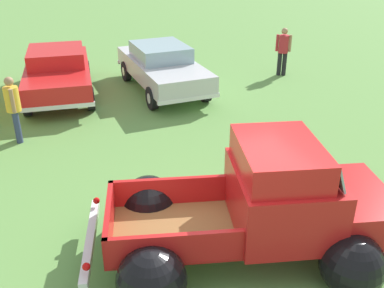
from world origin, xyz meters
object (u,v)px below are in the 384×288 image
(vintage_pickup_truck, at_px, (263,213))
(spectator_0, at_px, (283,49))
(spectator_2, at_px, (13,106))
(show_car_2, at_px, (162,66))
(show_car_1, at_px, (58,71))

(vintage_pickup_truck, relative_size, spectator_0, 3.01)
(spectator_0, height_order, spectator_2, spectator_0)
(vintage_pickup_truck, bearing_deg, show_car_2, 98.13)
(vintage_pickup_truck, bearing_deg, spectator_0, 71.55)
(show_car_1, relative_size, spectator_0, 2.80)
(vintage_pickup_truck, height_order, show_car_1, vintage_pickup_truck)
(spectator_2, bearing_deg, vintage_pickup_truck, -61.33)
(vintage_pickup_truck, distance_m, spectator_2, 6.69)
(show_car_1, xyz_separation_m, spectator_2, (-1.31, -2.99, 0.13))
(show_car_2, bearing_deg, spectator_2, -63.15)
(vintage_pickup_truck, xyz_separation_m, show_car_2, (0.98, 8.09, 0.03))
(vintage_pickup_truck, relative_size, spectator_2, 3.06)
(vintage_pickup_truck, distance_m, show_car_2, 8.15)
(vintage_pickup_truck, xyz_separation_m, spectator_0, (5.36, 8.09, 0.18))
(vintage_pickup_truck, bearing_deg, show_car_1, 118.75)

